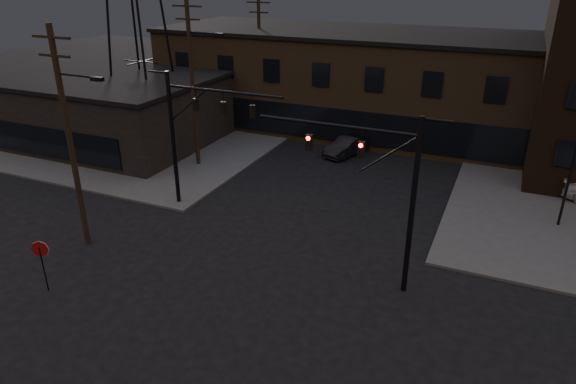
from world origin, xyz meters
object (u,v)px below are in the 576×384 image
object	(u,v)px
stop_sign	(41,254)
car_crossing	(347,146)
traffic_signal_far	(191,126)
traffic_signal_near	(387,185)

from	to	relation	value
stop_sign	car_crossing	xyz separation A→B (m)	(6.65, 22.44, -1.14)
traffic_signal_far	car_crossing	world-z (taller)	traffic_signal_far
traffic_signal_far	car_crossing	bearing A→B (deg)	66.69
traffic_signal_near	car_crossing	xyz separation A→B (m)	(-6.70, 15.96, -4.23)
traffic_signal_far	traffic_signal_near	bearing A→B (deg)	-16.17
traffic_signal_near	stop_sign	xyz separation A→B (m)	(-13.36, -6.49, -3.09)
traffic_signal_far	stop_sign	world-z (taller)	traffic_signal_far
traffic_signal_far	stop_sign	bearing A→B (deg)	-97.32
traffic_signal_near	traffic_signal_far	size ratio (longest dim) A/B	1.00
traffic_signal_far	stop_sign	distance (m)	10.55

